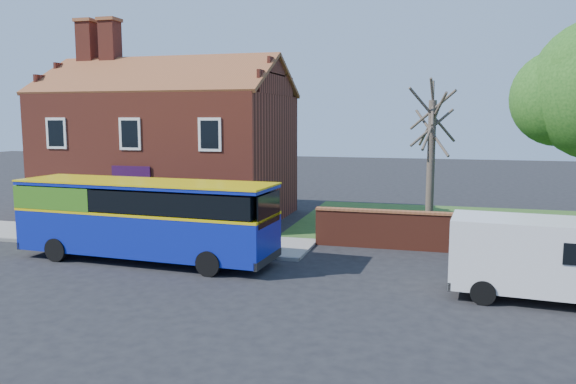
% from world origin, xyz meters
% --- Properties ---
extents(ground, '(120.00, 120.00, 0.00)m').
position_xyz_m(ground, '(0.00, 0.00, 0.00)').
color(ground, black).
rests_on(ground, ground).
extents(pavement, '(18.00, 3.50, 0.12)m').
position_xyz_m(pavement, '(-7.00, 5.75, 0.06)').
color(pavement, gray).
rests_on(pavement, ground).
extents(kerb, '(18.00, 0.15, 0.14)m').
position_xyz_m(kerb, '(-7.00, 4.00, 0.07)').
color(kerb, slate).
rests_on(kerb, ground).
extents(grass_strip, '(26.00, 12.00, 0.04)m').
position_xyz_m(grass_strip, '(13.00, 13.00, 0.02)').
color(grass_strip, '#426B28').
rests_on(grass_strip, ground).
extents(shop_building, '(12.30, 8.13, 10.50)m').
position_xyz_m(shop_building, '(-7.02, 11.50, 3.41)').
color(shop_building, maroon).
rests_on(shop_building, ground).
extents(bus, '(10.03, 3.07, 3.02)m').
position_xyz_m(bus, '(-3.89, 2.65, 1.72)').
color(bus, '#0E1E9A').
rests_on(bus, ground).
extents(van_near, '(5.64, 2.64, 2.40)m').
position_xyz_m(van_near, '(10.14, 1.52, 1.35)').
color(van_near, silver).
rests_on(van_near, ground).
extents(bare_tree, '(2.50, 2.98, 6.68)m').
position_xyz_m(bare_tree, '(6.58, 9.87, 3.43)').
color(bare_tree, '#4C4238').
rests_on(bare_tree, ground).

